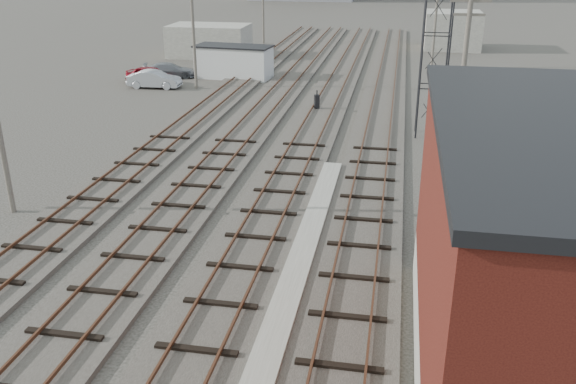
% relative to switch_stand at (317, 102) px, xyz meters
% --- Properties ---
extents(ground, '(320.00, 320.00, 0.00)m').
position_rel_switch_stand_xyz_m(ground, '(1.96, 20.46, -0.65)').
color(ground, '#282621').
rests_on(ground, ground).
extents(track_right, '(3.20, 90.00, 0.39)m').
position_rel_switch_stand_xyz_m(track_right, '(4.46, -0.54, -0.54)').
color(track_right, '#332D28').
rests_on(track_right, ground).
extents(track_mid_right, '(3.20, 90.00, 0.39)m').
position_rel_switch_stand_xyz_m(track_mid_right, '(0.46, -0.54, -0.54)').
color(track_mid_right, '#332D28').
rests_on(track_mid_right, ground).
extents(track_mid_left, '(3.20, 90.00, 0.39)m').
position_rel_switch_stand_xyz_m(track_mid_left, '(-3.54, -0.54, -0.54)').
color(track_mid_left, '#332D28').
rests_on(track_mid_left, ground).
extents(track_left, '(3.20, 90.00, 0.39)m').
position_rel_switch_stand_xyz_m(track_left, '(-7.54, -0.54, -0.54)').
color(track_left, '#332D28').
rests_on(track_left, ground).
extents(platform_curb, '(0.90, 28.00, 0.26)m').
position_rel_switch_stand_xyz_m(platform_curb, '(2.46, -25.54, -0.52)').
color(platform_curb, gray).
rests_on(platform_curb, ground).
extents(brick_building, '(6.54, 12.20, 7.22)m').
position_rel_switch_stand_xyz_m(brick_building, '(9.46, -27.55, 2.98)').
color(brick_building, gray).
rests_on(brick_building, ground).
extents(lattice_tower, '(1.60, 1.60, 15.00)m').
position_rel_switch_stand_xyz_m(lattice_tower, '(7.46, -4.54, 6.85)').
color(lattice_tower, black).
rests_on(lattice_tower, ground).
extents(utility_pole_left_b, '(1.80, 0.24, 9.00)m').
position_rel_switch_stand_xyz_m(utility_pole_left_b, '(-10.54, 5.46, 4.15)').
color(utility_pole_left_b, '#595147').
rests_on(utility_pole_left_b, ground).
extents(utility_pole_left_c, '(1.80, 0.24, 9.00)m').
position_rel_switch_stand_xyz_m(utility_pole_left_c, '(-10.54, 30.46, 4.15)').
color(utility_pole_left_c, '#595147').
rests_on(utility_pole_left_c, ground).
extents(utility_pole_right_a, '(1.80, 0.24, 9.00)m').
position_rel_switch_stand_xyz_m(utility_pole_right_a, '(8.46, -11.54, 4.15)').
color(utility_pole_right_a, '#595147').
rests_on(utility_pole_right_a, ground).
extents(utility_pole_right_b, '(1.80, 0.24, 9.00)m').
position_rel_switch_stand_xyz_m(utility_pole_right_b, '(8.46, 18.46, 4.15)').
color(utility_pole_right_b, '#595147').
rests_on(utility_pole_right_b, ground).
extents(shed_left, '(8.00, 5.00, 3.20)m').
position_rel_switch_stand_xyz_m(shed_left, '(-14.04, 20.46, 0.95)').
color(shed_left, gray).
rests_on(shed_left, ground).
extents(shed_right, '(6.00, 6.00, 4.00)m').
position_rel_switch_stand_xyz_m(shed_right, '(10.96, 30.46, 1.35)').
color(shed_right, gray).
rests_on(shed_right, ground).
extents(switch_stand, '(0.42, 0.42, 1.37)m').
position_rel_switch_stand_xyz_m(switch_stand, '(0.00, 0.00, 0.00)').
color(switch_stand, black).
rests_on(switch_stand, ground).
extents(site_trailer, '(6.88, 3.57, 2.78)m').
position_rel_switch_stand_xyz_m(site_trailer, '(-8.66, 10.16, 0.76)').
color(site_trailer, silver).
rests_on(site_trailer, ground).
extents(car_red, '(4.51, 2.52, 1.45)m').
position_rel_switch_stand_xyz_m(car_red, '(-14.83, 6.51, 0.08)').
color(car_red, maroon).
rests_on(car_red, ground).
extents(car_silver, '(4.33, 1.66, 1.41)m').
position_rel_switch_stand_xyz_m(car_silver, '(-13.93, 5.04, 0.06)').
color(car_silver, '#ACAFB4').
rests_on(car_silver, ground).
extents(car_grey, '(4.75, 3.06, 1.28)m').
position_rel_switch_stand_xyz_m(car_grey, '(-14.22, 9.24, -0.01)').
color(car_grey, gray).
rests_on(car_grey, ground).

